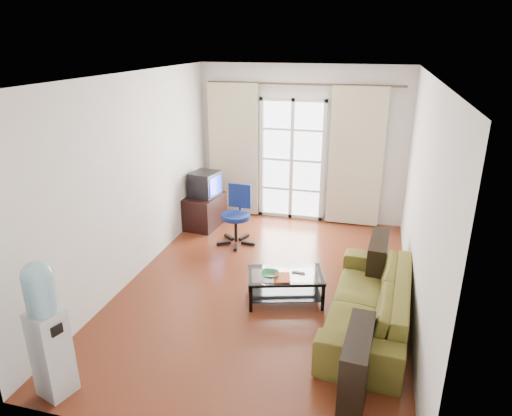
{
  "coord_description": "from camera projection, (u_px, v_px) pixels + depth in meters",
  "views": [
    {
      "loc": [
        1.24,
        -5.15,
        3.1
      ],
      "look_at": [
        -0.22,
        0.35,
        0.96
      ],
      "focal_mm": 32.0,
      "sensor_mm": 36.0,
      "label": 1
    }
  ],
  "objects": [
    {
      "name": "crt_tv",
      "position": [
        204.0,
        184.0,
        7.75
      ],
      "size": [
        0.52,
        0.52,
        0.42
      ],
      "rotation": [
        0.0,
        0.0,
        -0.19
      ],
      "color": "black",
      "rests_on": "tv_stand"
    },
    {
      "name": "water_cooler",
      "position": [
        47.0,
        327.0,
        4.0
      ],
      "size": [
        0.34,
        0.34,
        1.35
      ],
      "rotation": [
        0.0,
        0.0,
        -0.3
      ],
      "color": "silver",
      "rests_on": "floor"
    },
    {
      "name": "curtain_rod",
      "position": [
        302.0,
        84.0,
        7.47
      ],
      "size": [
        3.3,
        0.04,
        0.04
      ],
      "primitive_type": "cylinder",
      "rotation": [
        0.0,
        1.57,
        0.0
      ],
      "color": "#4C3F2D",
      "rests_on": "wall_back"
    },
    {
      "name": "curtain_right",
      "position": [
        356.0,
        158.0,
        7.64
      ],
      "size": [
        0.9,
        0.07,
        2.35
      ],
      "primitive_type": "cube",
      "color": "beige",
      "rests_on": "curtain_rod"
    },
    {
      "name": "remote",
      "position": [
        298.0,
        273.0,
        5.6
      ],
      "size": [
        0.16,
        0.05,
        0.02
      ],
      "primitive_type": "cube",
      "rotation": [
        0.0,
        0.0,
        -0.05
      ],
      "color": "black",
      "rests_on": "coffee_table"
    },
    {
      "name": "wall_left",
      "position": [
        133.0,
        179.0,
        6.0
      ],
      "size": [
        0.02,
        5.2,
        2.7
      ],
      "primitive_type": "cube",
      "color": "white",
      "rests_on": "floor"
    },
    {
      "name": "wall_right",
      "position": [
        421.0,
        203.0,
        5.14
      ],
      "size": [
        0.02,
        5.2,
        2.7
      ],
      "primitive_type": "cube",
      "color": "white",
      "rests_on": "floor"
    },
    {
      "name": "book",
      "position": [
        274.0,
        278.0,
        5.48
      ],
      "size": [
        0.31,
        0.34,
        0.02
      ],
      "primitive_type": "imported",
      "rotation": [
        0.0,
        0.0,
        0.24
      ],
      "color": "maroon",
      "rests_on": "coffee_table"
    },
    {
      "name": "task_chair",
      "position": [
        237.0,
        227.0,
        7.25
      ],
      "size": [
        0.68,
        0.68,
        0.94
      ],
      "rotation": [
        0.0,
        0.0,
        -0.06
      ],
      "color": "black",
      "rests_on": "floor"
    },
    {
      "name": "wall_front",
      "position": [
        179.0,
        301.0,
        3.22
      ],
      "size": [
        3.6,
        0.02,
        2.7
      ],
      "primitive_type": "cube",
      "color": "white",
      "rests_on": "floor"
    },
    {
      "name": "curtain_left",
      "position": [
        234.0,
        150.0,
        8.15
      ],
      "size": [
        0.9,
        0.07,
        2.35
      ],
      "primitive_type": "cube",
      "color": "beige",
      "rests_on": "curtain_rod"
    },
    {
      "name": "coffee_table",
      "position": [
        285.0,
        283.0,
        5.64
      ],
      "size": [
        1.04,
        0.77,
        0.38
      ],
      "rotation": [
        0.0,
        0.0,
        0.29
      ],
      "color": "silver",
      "rests_on": "floor"
    },
    {
      "name": "radiator",
      "position": [
        343.0,
        206.0,
        8.0
      ],
      "size": [
        0.64,
        0.12,
        0.64
      ],
      "primitive_type": "cube",
      "color": "#9D9D9F",
      "rests_on": "floor"
    },
    {
      "name": "floor",
      "position": [
        265.0,
        286.0,
        6.04
      ],
      "size": [
        5.2,
        5.2,
        0.0
      ],
      "primitive_type": "plane",
      "color": "brown",
      "rests_on": "ground"
    },
    {
      "name": "tv_stand",
      "position": [
        204.0,
        211.0,
        7.9
      ],
      "size": [
        0.58,
        0.8,
        0.55
      ],
      "primitive_type": "cube",
      "rotation": [
        0.0,
        0.0,
        -0.11
      ],
      "color": "black",
      "rests_on": "floor"
    },
    {
      "name": "bowl",
      "position": [
        270.0,
        274.0,
        5.53
      ],
      "size": [
        0.23,
        0.23,
        0.05
      ],
      "primitive_type": "imported",
      "rotation": [
        0.0,
        0.0,
        0.03
      ],
      "color": "#2F8234",
      "rests_on": "coffee_table"
    },
    {
      "name": "wall_back",
      "position": [
        301.0,
        145.0,
        7.92
      ],
      "size": [
        3.6,
        0.02,
        2.7
      ],
      "primitive_type": "cube",
      "color": "white",
      "rests_on": "floor"
    },
    {
      "name": "french_door",
      "position": [
        292.0,
        160.0,
        8.0
      ],
      "size": [
        1.16,
        0.06,
        2.15
      ],
      "color": "white",
      "rests_on": "wall_back"
    },
    {
      "name": "sofa",
      "position": [
        369.0,
        301.0,
        5.13
      ],
      "size": [
        2.27,
        1.14,
        0.63
      ],
      "primitive_type": "imported",
      "rotation": [
        0.0,
        0.0,
        -1.64
      ],
      "color": "brown",
      "rests_on": "floor"
    },
    {
      "name": "ceiling",
      "position": [
        267.0,
        75.0,
        5.09
      ],
      "size": [
        5.2,
        5.2,
        0.0
      ],
      "primitive_type": "plane",
      "rotation": [
        3.14,
        0.0,
        0.0
      ],
      "color": "white",
      "rests_on": "wall_back"
    }
  ]
}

